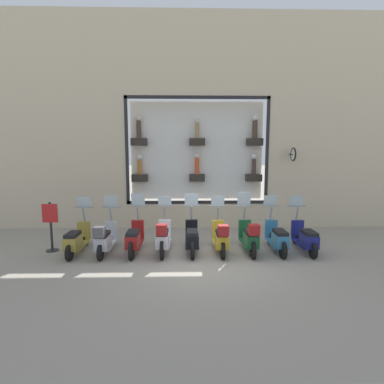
{
  "coord_description": "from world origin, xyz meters",
  "views": [
    {
      "loc": [
        -8.03,
        0.49,
        2.93
      ],
      "look_at": [
        1.9,
        0.24,
        1.61
      ],
      "focal_mm": 28.0,
      "sensor_mm": 36.0,
      "label": 1
    }
  ],
  "objects_px": {
    "shop_sign_post": "(51,225)",
    "scooter_navy_0": "(305,238)",
    "scooter_silver_7": "(105,239)",
    "scooter_yellow_3": "(221,238)",
    "scooter_white_5": "(163,237)",
    "scooter_olive_8": "(77,240)",
    "scooter_green_2": "(249,237)",
    "scooter_teal_1": "(277,238)",
    "scooter_black_4": "(192,238)",
    "scooter_red_6": "(135,238)"
  },
  "relations": [
    {
      "from": "scooter_teal_1",
      "to": "scooter_white_5",
      "type": "distance_m",
      "value": 3.35
    },
    {
      "from": "scooter_red_6",
      "to": "scooter_silver_7",
      "type": "height_order",
      "value": "scooter_red_6"
    },
    {
      "from": "scooter_black_4",
      "to": "scooter_olive_8",
      "type": "relative_size",
      "value": 1.01
    },
    {
      "from": "scooter_green_2",
      "to": "scooter_black_4",
      "type": "bearing_deg",
      "value": 87.87
    },
    {
      "from": "scooter_green_2",
      "to": "scooter_silver_7",
      "type": "bearing_deg",
      "value": 90.15
    },
    {
      "from": "scooter_navy_0",
      "to": "shop_sign_post",
      "type": "relative_size",
      "value": 1.21
    },
    {
      "from": "scooter_yellow_3",
      "to": "shop_sign_post",
      "type": "xyz_separation_m",
      "value": [
        0.33,
        5.01,
        0.32
      ]
    },
    {
      "from": "scooter_yellow_3",
      "to": "scooter_silver_7",
      "type": "height_order",
      "value": "scooter_silver_7"
    },
    {
      "from": "scooter_teal_1",
      "to": "scooter_silver_7",
      "type": "xyz_separation_m",
      "value": [
        -0.07,
        5.02,
        0.03
      ]
    },
    {
      "from": "scooter_teal_1",
      "to": "scooter_silver_7",
      "type": "bearing_deg",
      "value": 90.78
    },
    {
      "from": "scooter_white_5",
      "to": "scooter_red_6",
      "type": "bearing_deg",
      "value": 85.87
    },
    {
      "from": "scooter_teal_1",
      "to": "scooter_red_6",
      "type": "distance_m",
      "value": 4.18
    },
    {
      "from": "scooter_red_6",
      "to": "scooter_silver_7",
      "type": "xyz_separation_m",
      "value": [
        -0.07,
        0.84,
        0.02
      ]
    },
    {
      "from": "scooter_navy_0",
      "to": "scooter_green_2",
      "type": "height_order",
      "value": "scooter_green_2"
    },
    {
      "from": "scooter_black_4",
      "to": "scooter_olive_8",
      "type": "xyz_separation_m",
      "value": [
        -0.01,
        3.34,
        -0.03
      ]
    },
    {
      "from": "scooter_black_4",
      "to": "scooter_olive_8",
      "type": "height_order",
      "value": "scooter_black_4"
    },
    {
      "from": "scooter_olive_8",
      "to": "shop_sign_post",
      "type": "bearing_deg",
      "value": 72.16
    },
    {
      "from": "scooter_green_2",
      "to": "scooter_black_4",
      "type": "height_order",
      "value": "scooter_green_2"
    },
    {
      "from": "scooter_yellow_3",
      "to": "scooter_red_6",
      "type": "distance_m",
      "value": 2.51
    },
    {
      "from": "scooter_green_2",
      "to": "scooter_yellow_3",
      "type": "height_order",
      "value": "scooter_green_2"
    },
    {
      "from": "scooter_white_5",
      "to": "scooter_olive_8",
      "type": "height_order",
      "value": "scooter_white_5"
    },
    {
      "from": "scooter_olive_8",
      "to": "shop_sign_post",
      "type": "relative_size",
      "value": 1.21
    },
    {
      "from": "scooter_green_2",
      "to": "scooter_black_4",
      "type": "relative_size",
      "value": 1.0
    },
    {
      "from": "scooter_yellow_3",
      "to": "scooter_black_4",
      "type": "height_order",
      "value": "scooter_black_4"
    },
    {
      "from": "scooter_black_4",
      "to": "scooter_olive_8",
      "type": "distance_m",
      "value": 3.35
    },
    {
      "from": "scooter_navy_0",
      "to": "scooter_black_4",
      "type": "bearing_deg",
      "value": 89.86
    },
    {
      "from": "scooter_yellow_3",
      "to": "scooter_white_5",
      "type": "height_order",
      "value": "same"
    },
    {
      "from": "scooter_teal_1",
      "to": "scooter_olive_8",
      "type": "bearing_deg",
      "value": 90.04
    },
    {
      "from": "scooter_silver_7",
      "to": "scooter_yellow_3",
      "type": "bearing_deg",
      "value": -89.92
    },
    {
      "from": "scooter_green_2",
      "to": "scooter_silver_7",
      "type": "height_order",
      "value": "scooter_green_2"
    },
    {
      "from": "scooter_white_5",
      "to": "scooter_olive_8",
      "type": "bearing_deg",
      "value": 88.83
    },
    {
      "from": "scooter_teal_1",
      "to": "scooter_red_6",
      "type": "relative_size",
      "value": 1.0
    },
    {
      "from": "scooter_teal_1",
      "to": "scooter_silver_7",
      "type": "distance_m",
      "value": 5.02
    },
    {
      "from": "scooter_black_4",
      "to": "scooter_silver_7",
      "type": "bearing_deg",
      "value": 91.67
    },
    {
      "from": "scooter_red_6",
      "to": "scooter_yellow_3",
      "type": "bearing_deg",
      "value": -91.57
    },
    {
      "from": "scooter_teal_1",
      "to": "scooter_olive_8",
      "type": "height_order",
      "value": "scooter_teal_1"
    },
    {
      "from": "scooter_green_2",
      "to": "scooter_white_5",
      "type": "bearing_deg",
      "value": 89.97
    },
    {
      "from": "scooter_white_5",
      "to": "scooter_olive_8",
      "type": "distance_m",
      "value": 2.51
    },
    {
      "from": "scooter_silver_7",
      "to": "shop_sign_post",
      "type": "height_order",
      "value": "scooter_silver_7"
    },
    {
      "from": "scooter_yellow_3",
      "to": "scooter_red_6",
      "type": "xyz_separation_m",
      "value": [
        0.07,
        2.51,
        -0.03
      ]
    },
    {
      "from": "scooter_navy_0",
      "to": "scooter_black_4",
      "type": "xyz_separation_m",
      "value": [
        0.01,
        3.34,
        0.03
      ]
    },
    {
      "from": "scooter_green_2",
      "to": "scooter_silver_7",
      "type": "distance_m",
      "value": 4.18
    },
    {
      "from": "scooter_green_2",
      "to": "scooter_yellow_3",
      "type": "distance_m",
      "value": 0.84
    },
    {
      "from": "scooter_silver_7",
      "to": "scooter_teal_1",
      "type": "bearing_deg",
      "value": -89.22
    },
    {
      "from": "scooter_navy_0",
      "to": "scooter_silver_7",
      "type": "bearing_deg",
      "value": 90.64
    },
    {
      "from": "scooter_silver_7",
      "to": "scooter_green_2",
      "type": "bearing_deg",
      "value": -89.85
    },
    {
      "from": "scooter_silver_7",
      "to": "scooter_navy_0",
      "type": "bearing_deg",
      "value": -89.36
    },
    {
      "from": "scooter_teal_1",
      "to": "scooter_black_4",
      "type": "xyz_separation_m",
      "value": [
        0.0,
        2.51,
        0.01
      ]
    },
    {
      "from": "shop_sign_post",
      "to": "scooter_navy_0",
      "type": "bearing_deg",
      "value": -92.03
    },
    {
      "from": "scooter_yellow_3",
      "to": "scooter_white_5",
      "type": "bearing_deg",
      "value": 89.72
    }
  ]
}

